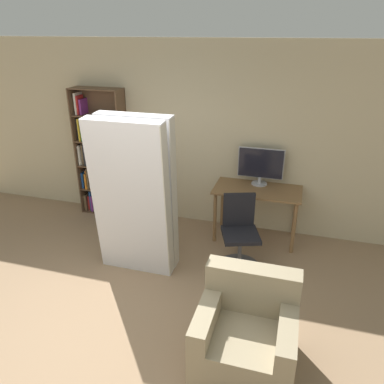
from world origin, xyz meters
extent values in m
plane|color=#937556|center=(0.00, 0.00, 0.00)|extent=(16.00, 16.00, 0.00)
cube|color=#C6B793|center=(0.00, 2.86, 1.35)|extent=(8.00, 0.06, 2.70)
cube|color=brown|center=(1.14, 2.52, 0.76)|extent=(1.20, 0.62, 0.03)
cylinder|color=brown|center=(0.60, 2.27, 0.37)|extent=(0.05, 0.05, 0.74)
cylinder|color=brown|center=(1.68, 2.27, 0.37)|extent=(0.05, 0.05, 0.74)
cylinder|color=brown|center=(0.60, 2.77, 0.37)|extent=(0.05, 0.05, 0.74)
cylinder|color=brown|center=(1.68, 2.77, 0.37)|extent=(0.05, 0.05, 0.74)
cylinder|color=#B7B7BC|center=(1.14, 2.70, 0.78)|extent=(0.22, 0.22, 0.02)
cylinder|color=#B7B7BC|center=(1.14, 2.70, 0.84)|extent=(0.04, 0.04, 0.09)
cube|color=#B7B7BC|center=(1.14, 2.70, 1.09)|extent=(0.63, 0.02, 0.43)
cube|color=black|center=(1.14, 2.70, 1.09)|extent=(0.61, 0.03, 0.41)
cylinder|color=#4C4C51|center=(1.06, 1.72, 0.01)|extent=(0.52, 0.52, 0.03)
cylinder|color=#4C4C51|center=(1.06, 1.72, 0.24)|extent=(0.05, 0.05, 0.42)
cube|color=black|center=(1.06, 1.72, 0.47)|extent=(0.56, 0.56, 0.05)
cube|color=black|center=(0.99, 1.91, 0.72)|extent=(0.39, 0.17, 0.45)
cube|color=brown|center=(-1.71, 2.67, 1.01)|extent=(0.02, 0.30, 2.01)
cube|color=brown|center=(-0.93, 2.67, 1.01)|extent=(0.02, 0.30, 2.01)
cube|color=brown|center=(-1.32, 2.82, 1.01)|extent=(0.79, 0.02, 2.01)
cube|color=brown|center=(-1.32, 2.67, 0.01)|extent=(0.76, 0.27, 0.02)
cube|color=brown|center=(-1.32, 2.67, 0.41)|extent=(0.76, 0.27, 0.02)
cube|color=brown|center=(-1.32, 2.67, 0.81)|extent=(0.76, 0.27, 0.02)
cube|color=brown|center=(-1.32, 2.67, 1.20)|extent=(0.76, 0.27, 0.02)
cube|color=brown|center=(-1.32, 2.67, 1.60)|extent=(0.76, 0.27, 0.02)
cube|color=brown|center=(-1.32, 2.67, 2.00)|extent=(0.76, 0.27, 0.02)
cube|color=brown|center=(-1.67, 2.68, 0.15)|extent=(0.04, 0.22, 0.27)
cube|color=red|center=(-1.62, 2.71, 0.14)|extent=(0.04, 0.19, 0.24)
cube|color=#1E4C9E|center=(-1.58, 2.69, 0.19)|extent=(0.03, 0.18, 0.34)
cube|color=#7A2D84|center=(-1.54, 2.66, 0.15)|extent=(0.03, 0.20, 0.26)
cube|color=silver|center=(-1.51, 2.67, 0.14)|extent=(0.03, 0.19, 0.24)
cube|color=#1E4C9E|center=(-1.48, 2.66, 0.19)|extent=(0.02, 0.20, 0.34)
cube|color=#1E4C9E|center=(-1.67, 2.68, 0.55)|extent=(0.03, 0.20, 0.26)
cube|color=orange|center=(-1.64, 2.72, 0.56)|extent=(0.02, 0.17, 0.28)
cube|color=orange|center=(-1.60, 2.66, 0.55)|extent=(0.03, 0.22, 0.26)
cube|color=brown|center=(-1.57, 2.67, 0.59)|extent=(0.02, 0.21, 0.34)
cube|color=silver|center=(-1.54, 2.69, 0.54)|extent=(0.03, 0.21, 0.25)
cube|color=silver|center=(-1.67, 2.65, 0.97)|extent=(0.03, 0.16, 0.31)
cube|color=brown|center=(-1.63, 2.70, 0.98)|extent=(0.04, 0.19, 0.32)
cube|color=#232328|center=(-1.58, 2.69, 0.98)|extent=(0.04, 0.21, 0.32)
cube|color=orange|center=(-1.54, 2.70, 0.95)|extent=(0.03, 0.21, 0.27)
cube|color=teal|center=(-1.51, 2.63, 0.94)|extent=(0.02, 0.15, 0.25)
cube|color=silver|center=(-1.49, 2.70, 0.94)|extent=(0.03, 0.18, 0.24)
cube|color=teal|center=(-1.44, 2.70, 0.93)|extent=(0.04, 0.15, 0.24)
cube|color=gold|center=(-1.40, 2.70, 0.95)|extent=(0.03, 0.20, 0.27)
cube|color=#232328|center=(-1.68, 2.70, 1.38)|extent=(0.02, 0.16, 0.33)
cube|color=brown|center=(-1.65, 2.71, 1.35)|extent=(0.02, 0.19, 0.28)
cube|color=gold|center=(-1.61, 2.66, 1.39)|extent=(0.02, 0.20, 0.35)
cube|color=#287A38|center=(-1.57, 2.67, 1.36)|extent=(0.04, 0.19, 0.29)
cube|color=orange|center=(-1.54, 2.65, 1.38)|extent=(0.02, 0.15, 0.33)
cube|color=brown|center=(-1.52, 2.69, 1.33)|extent=(0.02, 0.20, 0.23)
cube|color=#1E4C9E|center=(-1.48, 2.69, 1.35)|extent=(0.03, 0.16, 0.27)
cube|color=teal|center=(-1.45, 2.72, 1.37)|extent=(0.03, 0.16, 0.31)
cube|color=gold|center=(-1.41, 2.63, 1.38)|extent=(0.02, 0.17, 0.33)
cube|color=silver|center=(-1.68, 2.72, 1.74)|extent=(0.02, 0.17, 0.27)
cube|color=silver|center=(-1.64, 2.69, 1.77)|extent=(0.03, 0.20, 0.32)
cube|color=red|center=(-1.61, 2.68, 1.75)|extent=(0.02, 0.18, 0.28)
cube|color=#7A2D84|center=(-1.57, 2.70, 1.73)|extent=(0.03, 0.20, 0.23)
cube|color=silver|center=(-0.18, 1.29, 0.97)|extent=(0.92, 0.33, 1.94)
cube|color=beige|center=(0.27, 1.29, 0.97)|extent=(0.01, 0.33, 1.91)
cube|color=silver|center=(-0.18, 1.52, 0.97)|extent=(0.92, 0.25, 1.94)
cube|color=beige|center=(0.27, 1.52, 0.97)|extent=(0.01, 0.25, 1.90)
cube|color=gray|center=(1.36, 0.23, 0.20)|extent=(0.85, 0.80, 0.40)
cube|color=gray|center=(1.36, 0.53, 0.62)|extent=(0.85, 0.20, 0.45)
cube|color=gray|center=(1.01, 0.23, 0.50)|extent=(0.16, 0.80, 0.20)
cube|color=gray|center=(1.70, 0.23, 0.50)|extent=(0.16, 0.80, 0.20)
camera|label=1|loc=(1.61, -2.29, 2.81)|focal=35.00mm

